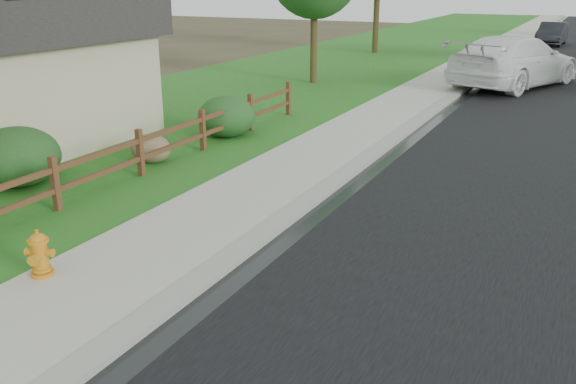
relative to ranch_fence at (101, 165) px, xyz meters
The scene contains 12 objects.
curb 28.88m from the ranch_fence, 82.04° to the left, with size 0.40×90.00×0.12m, color gray.
wet_gutter 28.94m from the ranch_fence, 81.35° to the left, with size 0.50×90.00×0.00m, color black.
sidewalk 28.73m from the ranch_fence, 84.61° to the left, with size 2.20×90.00×0.10m, color #ACA896.
grass_strip 28.62m from the ranch_fence, 88.40° to the left, with size 1.60×90.00×0.06m, color #1F5819.
lawn_near 28.94m from the ranch_fence, 98.75° to the left, with size 9.00×90.00×0.04m, color #1F5819.
ranch_fence is the anchor object (origin of this frame).
fire_hydrant 3.82m from the ranch_fence, 60.12° to the right, with size 0.46×0.38×0.71m.
white_suv 18.44m from the ranch_fence, 72.32° to the left, with size 2.85×7.01×2.03m, color white.
dark_car_far 36.69m from the ranch_fence, 81.22° to the left, with size 1.55×4.46×1.47m, color black.
boulder 2.33m from the ranch_fence, 104.32° to the left, with size 1.05×0.79×0.70m, color brown.
shrub_b 2.01m from the ranch_fence, 169.29° to the right, with size 1.80×1.80×1.26m, color #19471F.
shrub_c 5.21m from the ranch_fence, 93.30° to the left, with size 1.59×1.59×1.15m, color #19471F.
Camera 1 is at (5.05, -2.40, 4.15)m, focal length 38.00 mm.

